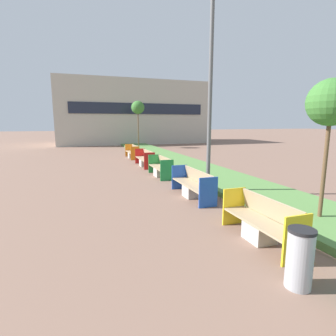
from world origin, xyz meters
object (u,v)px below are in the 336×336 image
(bench_green_frame, at_px, (161,169))
(sapling_tree_near, at_px, (331,104))
(litter_bin, at_px, (300,258))
(bench_blue_frame, at_px, (193,186))
(sapling_tree_far, at_px, (138,108))
(bench_red_frame, at_px, (145,160))
(street_lamp_post, at_px, (211,73))
(bench_yellow_frame, at_px, (261,224))
(bench_orange_frame, at_px, (133,153))
(parked_car_distant, at_px, (175,136))

(bench_green_frame, height_order, sapling_tree_near, sapling_tree_near)
(litter_bin, xyz_separation_m, sapling_tree_near, (2.63, 1.93, 2.53))
(litter_bin, relative_size, sapling_tree_near, 0.27)
(bench_blue_frame, relative_size, litter_bin, 2.54)
(bench_green_frame, relative_size, sapling_tree_near, 0.58)
(sapling_tree_far, bearing_deg, bench_green_frame, -98.31)
(bench_green_frame, relative_size, bench_red_frame, 0.87)
(bench_red_frame, bearing_deg, street_lamp_post, -84.91)
(bench_green_frame, bearing_deg, sapling_tree_near, -73.37)
(bench_yellow_frame, height_order, sapling_tree_near, sapling_tree_near)
(sapling_tree_near, bearing_deg, litter_bin, -143.73)
(bench_red_frame, distance_m, bench_orange_frame, 3.78)
(bench_blue_frame, relative_size, street_lamp_post, 0.32)
(sapling_tree_far, bearing_deg, bench_orange_frame, -105.78)
(litter_bin, distance_m, sapling_tree_near, 4.13)
(street_lamp_post, xyz_separation_m, sapling_tree_far, (1.49, 18.03, -0.17))
(bench_orange_frame, relative_size, parked_car_distant, 0.52)
(bench_red_frame, bearing_deg, bench_yellow_frame, -90.02)
(bench_yellow_frame, height_order, parked_car_distant, parked_car_distant)
(bench_orange_frame, bearing_deg, sapling_tree_near, -81.46)
(bench_yellow_frame, relative_size, bench_red_frame, 0.87)
(bench_blue_frame, distance_m, bench_red_frame, 6.91)
(bench_yellow_frame, height_order, litter_bin, litter_bin)
(bench_green_frame, xyz_separation_m, bench_orange_frame, (0.00, 6.94, 0.00))
(bench_yellow_frame, relative_size, parked_car_distant, 0.50)
(bench_red_frame, relative_size, sapling_tree_near, 0.67)
(bench_blue_frame, distance_m, sapling_tree_far, 18.59)
(bench_green_frame, bearing_deg, bench_yellow_frame, -90.00)
(bench_orange_frame, bearing_deg, sapling_tree_far, 74.22)
(bench_orange_frame, height_order, sapling_tree_far, sapling_tree_far)
(litter_bin, distance_m, parked_car_distant, 29.70)
(litter_bin, distance_m, street_lamp_post, 6.55)
(bench_green_frame, xyz_separation_m, street_lamp_post, (0.61, -3.67, 3.81))
(bench_blue_frame, xyz_separation_m, sapling_tree_near, (2.09, -3.27, 2.64))
(bench_green_frame, relative_size, street_lamp_post, 0.27)
(sapling_tree_far, bearing_deg, street_lamp_post, -94.71)
(sapling_tree_near, bearing_deg, bench_red_frame, 101.62)
(street_lamp_post, xyz_separation_m, sapling_tree_near, (1.49, -3.35, -1.17))
(bench_yellow_frame, height_order, bench_green_frame, same)
(bench_red_frame, xyz_separation_m, street_lamp_post, (0.61, -6.83, 3.80))
(bench_red_frame, height_order, litter_bin, litter_bin)
(bench_yellow_frame, bearing_deg, street_lamp_post, 80.62)
(street_lamp_post, bearing_deg, bench_red_frame, 95.09)
(bench_blue_frame, relative_size, sapling_tree_far, 0.52)
(bench_green_frame, relative_size, parked_car_distant, 0.49)
(bench_blue_frame, distance_m, bench_orange_frame, 10.69)
(litter_bin, bearing_deg, parked_car_distant, 73.40)
(bench_orange_frame, xyz_separation_m, street_lamp_post, (0.61, -10.61, 3.81))
(bench_green_frame, distance_m, sapling_tree_far, 14.96)
(litter_bin, bearing_deg, sapling_tree_far, 83.56)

